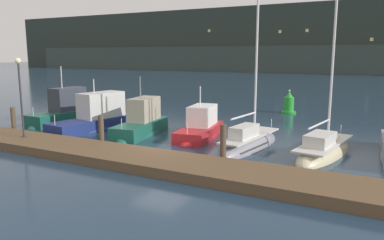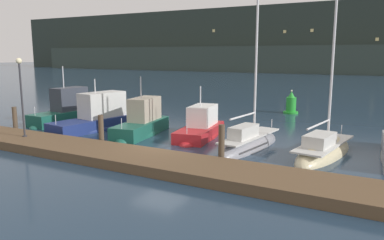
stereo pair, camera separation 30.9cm
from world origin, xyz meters
The scene contains 14 objects.
ground_plane centered at (0.00, 0.00, 0.00)m, with size 400.00×400.00×0.00m, color #1E3347.
dock centered at (0.00, -2.03, 0.23)m, with size 29.22×2.80×0.45m, color brown.
mooring_pile_0 centered at (-10.63, -0.38, 0.86)m, with size 0.28×0.28×1.72m, color #4C3D2D.
mooring_pile_1 centered at (-3.54, -0.38, 0.88)m, with size 0.28×0.28×1.75m, color #4C3D2D.
mooring_pile_2 centered at (3.54, -0.38, 0.93)m, with size 0.28×0.28×1.86m, color #4C3D2D.
motorboat_berth_1 centered at (-10.91, 3.98, 0.51)m, with size 2.04×5.87×4.66m.
motorboat_berth_2 centered at (-7.23, 3.25, 0.44)m, with size 3.05×7.21×3.98m.
motorboat_berth_3 centered at (-3.54, 3.28, 0.41)m, with size 2.68×5.86×4.25m.
motorboat_berth_4 centered at (0.04, 4.36, 0.33)m, with size 2.71×5.56×3.63m.
sailboat_berth_5 centered at (3.64, 3.06, 0.13)m, with size 2.09×6.27×9.19m.
sailboat_berth_6 centered at (7.34, 3.61, 0.11)m, with size 2.66×6.46×9.68m.
channel_buoy centered at (2.57, 16.28, 0.75)m, with size 1.24×1.24×2.00m.
dock_lamppost centered at (-7.69, -1.98, 3.32)m, with size 0.32×0.32×4.32m.
hillside_backdrop centered at (-3.73, 95.92, 8.56)m, with size 240.00×23.00×18.56m.
Camera 1 is at (9.91, -15.55, 4.96)m, focal length 35.00 mm.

